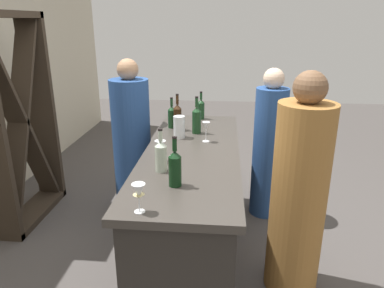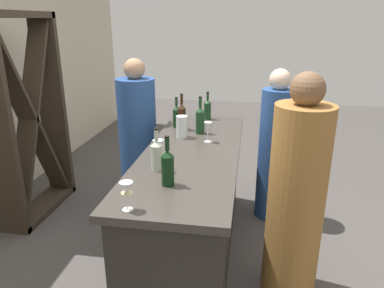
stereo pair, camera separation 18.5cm
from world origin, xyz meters
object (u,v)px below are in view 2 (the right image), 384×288
object	(u,v)px
wine_bottle_rightmost_olive_green	(177,116)
wine_glass_near_right	(158,146)
wine_bottle_second_left_clear_pale	(157,154)
wine_bottle_second_right_amber_brown	(182,116)
wine_glass_near_left	(208,128)
person_center_guest	(274,151)
wine_bottle_far_right_olive_green	(207,109)
wine_rack	(29,119)
water_pitcher	(182,127)
wine_glass_near_center	(127,191)
person_right_guest	(138,142)
wine_bottle_leftmost_dark_green	(168,167)
wine_bottle_center_olive_green	(200,120)
person_left_guest	(296,200)

from	to	relation	value
wine_bottle_rightmost_olive_green	wine_glass_near_right	world-z (taller)	wine_bottle_rightmost_olive_green
wine_bottle_second_left_clear_pale	wine_bottle_second_right_amber_brown	size ratio (longest dim) A/B	0.88
wine_glass_near_left	person_center_guest	size ratio (longest dim) A/B	0.12
wine_bottle_far_right_olive_green	wine_glass_near_left	distance (m)	0.73
wine_rack	wine_bottle_far_right_olive_green	world-z (taller)	wine_rack
wine_bottle_far_right_olive_green	wine_glass_near_right	bearing A→B (deg)	170.23
wine_rack	water_pitcher	size ratio (longest dim) A/B	10.31
wine_glass_near_center	person_right_guest	size ratio (longest dim) A/B	0.11
wine_bottle_leftmost_dark_green	wine_glass_near_center	world-z (taller)	wine_bottle_leftmost_dark_green
wine_rack	wine_bottle_far_right_olive_green	distance (m)	1.73
wine_bottle_center_olive_green	person_left_guest	bearing A→B (deg)	-136.13
wine_bottle_second_right_amber_brown	wine_glass_near_right	world-z (taller)	wine_bottle_second_right_amber_brown
wine_glass_near_center	person_center_guest	size ratio (longest dim) A/B	0.11
wine_rack	person_right_guest	distance (m)	1.06
wine_bottle_second_right_amber_brown	wine_bottle_second_left_clear_pale	bearing A→B (deg)	-179.15
wine_bottle_second_right_amber_brown	wine_bottle_far_right_olive_green	size ratio (longest dim) A/B	1.19
wine_glass_near_right	person_right_guest	world-z (taller)	person_right_guest
wine_bottle_rightmost_olive_green	water_pitcher	world-z (taller)	wine_bottle_rightmost_olive_green
wine_glass_near_left	wine_bottle_far_right_olive_green	bearing A→B (deg)	7.15
wine_glass_near_left	wine_bottle_second_left_clear_pale	bearing A→B (deg)	157.69
wine_bottle_far_right_olive_green	wine_bottle_second_right_amber_brown	bearing A→B (deg)	155.41
wine_bottle_second_right_amber_brown	person_center_guest	distance (m)	0.95
wine_bottle_center_olive_green	person_left_guest	xyz separation A→B (m)	(-0.80, -0.76, -0.31)
person_right_guest	wine_bottle_second_left_clear_pale	bearing A→B (deg)	-51.45
wine_bottle_rightmost_olive_green	wine_glass_near_right	distance (m)	0.86
person_center_guest	person_right_guest	distance (m)	1.34
person_right_guest	wine_glass_near_left	bearing A→B (deg)	-17.95
wine_bottle_second_right_amber_brown	water_pitcher	size ratio (longest dim) A/B	1.77
wine_bottle_center_olive_green	wine_glass_near_left	xyz separation A→B (m)	(-0.23, -0.10, -0.01)
wine_bottle_center_olive_green	wine_rack	bearing A→B (deg)	90.36
wine_bottle_leftmost_dark_green	wine_glass_near_right	world-z (taller)	wine_bottle_leftmost_dark_green
wine_bottle_rightmost_olive_green	person_right_guest	size ratio (longest dim) A/B	0.19
wine_bottle_second_left_clear_pale	wine_glass_near_center	xyz separation A→B (m)	(-0.55, 0.02, 0.00)
wine_rack	wine_bottle_second_left_clear_pale	size ratio (longest dim) A/B	6.60
wine_bottle_center_olive_green	wine_bottle_rightmost_olive_green	xyz separation A→B (m)	(0.15, 0.24, -0.02)
wine_rack	water_pitcher	bearing A→B (deg)	-94.96
wine_rack	wine_bottle_leftmost_dark_green	bearing A→B (deg)	-123.71
wine_bottle_second_left_clear_pale	wine_glass_near_right	bearing A→B (deg)	11.38
wine_bottle_center_olive_green	wine_glass_near_center	world-z (taller)	wine_bottle_center_olive_green
wine_bottle_leftmost_dark_green	water_pitcher	size ratio (longest dim) A/B	1.67
wine_bottle_rightmost_olive_green	wine_glass_near_left	xyz separation A→B (m)	(-0.38, -0.34, 0.01)
wine_glass_near_right	person_left_guest	xyz separation A→B (m)	(-0.09, -0.96, -0.30)
wine_glass_near_right	person_left_guest	world-z (taller)	person_left_guest
wine_bottle_leftmost_dark_green	wine_glass_near_center	distance (m)	0.36
wine_bottle_far_right_olive_green	wine_bottle_second_left_clear_pale	bearing A→B (deg)	172.79
wine_bottle_far_right_olive_green	person_right_guest	world-z (taller)	person_right_guest
wine_glass_near_left	wine_bottle_leftmost_dark_green	bearing A→B (deg)	170.66
wine_glass_near_center	person_left_guest	xyz separation A→B (m)	(0.62, -0.95, -0.30)
person_right_guest	person_left_guest	bearing A→B (deg)	-21.76
wine_glass_near_center	person_left_guest	bearing A→B (deg)	-56.86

